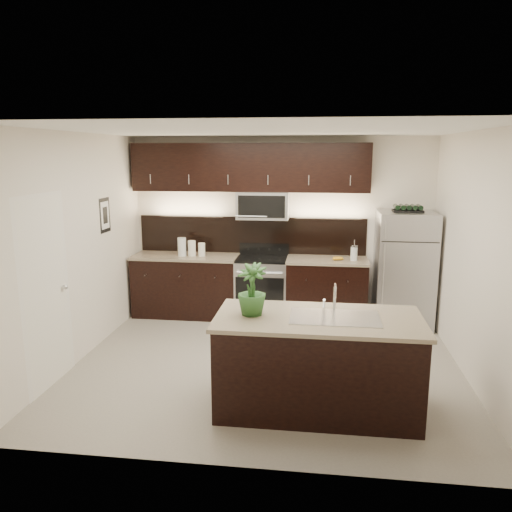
{
  "coord_description": "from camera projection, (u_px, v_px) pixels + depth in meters",
  "views": [
    {
      "loc": [
        0.59,
        -5.51,
        2.47
      ],
      "look_at": [
        -0.19,
        0.55,
        1.19
      ],
      "focal_mm": 35.0,
      "sensor_mm": 36.0,
      "label": 1
    }
  ],
  "objects": [
    {
      "name": "plant",
      "position": [
        252.0,
        290.0,
        4.74
      ],
      "size": [
        0.32,
        0.32,
        0.5
      ],
      "primitive_type": "imported",
      "rotation": [
        0.0,
        0.0,
        -0.18
      ],
      "color": "#275220",
      "rests_on": "island"
    },
    {
      "name": "ground",
      "position": [
        266.0,
        364.0,
        5.93
      ],
      "size": [
        4.5,
        4.5,
        0.0
      ],
      "primitive_type": "plane",
      "color": "gray",
      "rests_on": "ground"
    },
    {
      "name": "french_press",
      "position": [
        354.0,
        253.0,
        7.17
      ],
      "size": [
        0.1,
        0.1,
        0.29
      ],
      "rotation": [
        0.0,
        0.0,
        -0.21
      ],
      "color": "silver",
      "rests_on": "counter_run"
    },
    {
      "name": "canisters",
      "position": [
        189.0,
        248.0,
        7.48
      ],
      "size": [
        0.41,
        0.14,
        0.27
      ],
      "rotation": [
        0.0,
        0.0,
        0.1
      ],
      "color": "silver",
      "rests_on": "counter_run"
    },
    {
      "name": "counter_run",
      "position": [
        248.0,
        287.0,
        7.53
      ],
      "size": [
        3.51,
        0.65,
        0.94
      ],
      "color": "black",
      "rests_on": "ground"
    },
    {
      "name": "sink_faucet",
      "position": [
        335.0,
        316.0,
        4.7
      ],
      "size": [
        0.84,
        0.5,
        0.28
      ],
      "color": "silver",
      "rests_on": "island"
    },
    {
      "name": "upper_fixtures",
      "position": [
        251.0,
        175.0,
        7.33
      ],
      "size": [
        3.49,
        0.4,
        1.66
      ],
      "color": "black",
      "rests_on": "counter_run"
    },
    {
      "name": "room_walls",
      "position": [
        257.0,
        223.0,
        5.56
      ],
      "size": [
        4.52,
        4.02,
        2.71
      ],
      "color": "silver",
      "rests_on": "ground"
    },
    {
      "name": "wine_rack",
      "position": [
        408.0,
        209.0,
        6.94
      ],
      "size": [
        0.41,
        0.25,
        0.1
      ],
      "color": "black",
      "rests_on": "refrigerator"
    },
    {
      "name": "bananas",
      "position": [
        334.0,
        258.0,
        7.19
      ],
      "size": [
        0.2,
        0.18,
        0.05
      ],
      "primitive_type": "ellipsoid",
      "rotation": [
        0.0,
        0.0,
        0.4
      ],
      "color": "orange",
      "rests_on": "counter_run"
    },
    {
      "name": "island",
      "position": [
        317.0,
        363.0,
        4.81
      ],
      "size": [
        1.96,
        0.96,
        0.94
      ],
      "color": "black",
      "rests_on": "ground"
    },
    {
      "name": "refrigerator",
      "position": [
        404.0,
        270.0,
        7.12
      ],
      "size": [
        0.8,
        0.72,
        1.65
      ],
      "primitive_type": "cube",
      "color": "#B2B2B7",
      "rests_on": "ground"
    }
  ]
}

